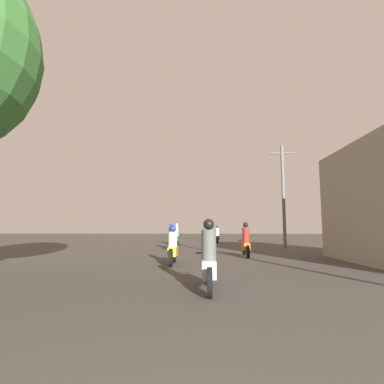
# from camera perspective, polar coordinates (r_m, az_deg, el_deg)

# --- Properties ---
(motorcycle_silver) EXTENTS (0.60, 1.93, 1.56)m
(motorcycle_silver) POSITION_cam_1_polar(r_m,az_deg,el_deg) (6.74, 3.23, -13.13)
(motorcycle_silver) COLOR black
(motorcycle_silver) RESTS_ON ground_plane
(motorcycle_yellow) EXTENTS (0.60, 1.99, 1.44)m
(motorcycle_yellow) POSITION_cam_1_polar(r_m,az_deg,el_deg) (11.30, -3.68, -10.72)
(motorcycle_yellow) COLOR black
(motorcycle_yellow) RESTS_ON ground_plane
(motorcycle_orange) EXTENTS (0.60, 1.86, 1.59)m
(motorcycle_orange) POSITION_cam_1_polar(r_m,az_deg,el_deg) (14.44, 10.21, -9.50)
(motorcycle_orange) COLOR black
(motorcycle_orange) RESTS_ON ground_plane
(motorcycle_red) EXTENTS (0.60, 2.06, 1.59)m
(motorcycle_red) POSITION_cam_1_polar(r_m,az_deg,el_deg) (19.04, -3.95, -8.88)
(motorcycle_red) COLOR black
(motorcycle_red) RESTS_ON ground_plane
(motorcycle_green) EXTENTS (0.60, 1.98, 1.65)m
(motorcycle_green) POSITION_cam_1_polar(r_m,az_deg,el_deg) (23.11, -2.87, -8.46)
(motorcycle_green) COLOR black
(motorcycle_green) RESTS_ON ground_plane
(motorcycle_black) EXTENTS (0.60, 2.00, 1.52)m
(motorcycle_black) POSITION_cam_1_polar(r_m,az_deg,el_deg) (26.10, 4.83, -8.31)
(motorcycle_black) COLOR black
(motorcycle_black) RESTS_ON ground_plane
(utility_pole_far) EXTENTS (1.60, 0.20, 6.60)m
(utility_pole_far) POSITION_cam_1_polar(r_m,az_deg,el_deg) (19.86, 17.01, -0.35)
(utility_pole_far) COLOR slate
(utility_pole_far) RESTS_ON ground_plane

